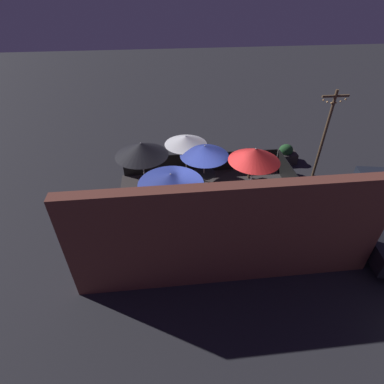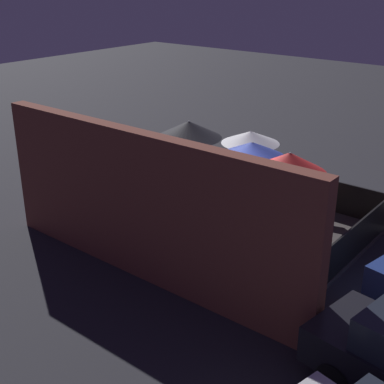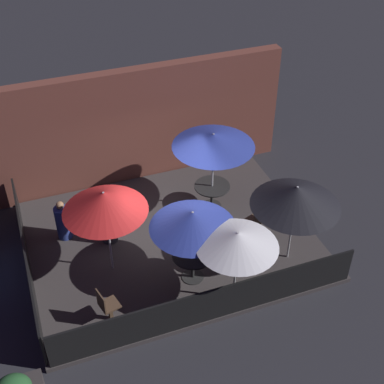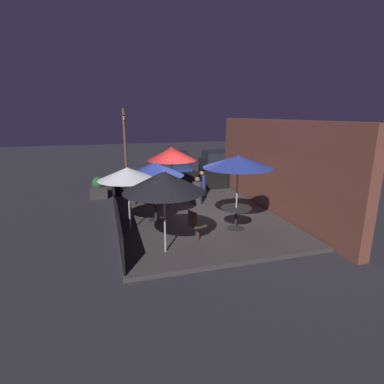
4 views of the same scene
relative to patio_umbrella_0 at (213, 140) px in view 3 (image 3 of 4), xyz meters
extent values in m
plane|color=#26262B|center=(-1.51, -0.86, -2.30)|extent=(60.00, 60.00, 0.00)
cube|color=#383333|center=(-1.51, -0.86, -2.24)|extent=(7.27, 5.74, 0.12)
cube|color=brown|center=(-1.51, 2.24, -0.54)|extent=(8.87, 0.36, 3.53)
cube|color=black|center=(-1.51, -3.68, -1.71)|extent=(7.07, 0.05, 0.95)
cube|color=black|center=(-5.11, -0.86, -1.71)|extent=(0.05, 5.54, 0.95)
cylinder|color=#B2B2B7|center=(0.00, 0.00, -1.00)|extent=(0.05, 0.05, 2.37)
cone|color=#283893|center=(0.00, 0.00, 0.00)|extent=(2.17, 2.17, 0.37)
cylinder|color=#B2B2B7|center=(-1.44, -2.36, -1.16)|extent=(0.05, 0.05, 2.05)
cone|color=#283893|center=(-1.44, -2.36, -0.35)|extent=(1.97, 1.97, 0.44)
cylinder|color=#B2B2B7|center=(-3.18, -1.38, -1.01)|extent=(0.05, 0.05, 2.35)
cone|color=red|center=(-3.18, -1.38, -0.09)|extent=(1.95, 1.95, 0.52)
cylinder|color=#B2B2B7|center=(1.04, -2.53, -1.08)|extent=(0.05, 0.05, 2.21)
cone|color=black|center=(1.04, -2.53, -0.24)|extent=(2.12, 2.12, 0.54)
cylinder|color=#B2B2B7|center=(-0.79, -3.30, -1.16)|extent=(0.05, 0.05, 2.04)
cone|color=silver|center=(-0.79, -3.30, -0.33)|extent=(1.80, 1.80, 0.38)
cylinder|color=black|center=(0.00, 0.00, -2.17)|extent=(0.54, 0.54, 0.02)
cylinder|color=black|center=(0.00, 0.00, -1.84)|extent=(0.08, 0.08, 0.68)
cylinder|color=black|center=(0.00, 0.00, -1.49)|extent=(0.98, 0.98, 0.04)
cylinder|color=black|center=(-1.44, -2.36, -2.17)|extent=(0.53, 0.53, 0.02)
cylinder|color=black|center=(-1.44, -2.36, -1.82)|extent=(0.08, 0.08, 0.73)
cylinder|color=black|center=(-1.44, -2.36, -1.44)|extent=(0.97, 0.97, 0.04)
cube|color=#4C3828|center=(-3.58, -2.90, -1.96)|extent=(0.10, 0.10, 0.45)
cube|color=#4C3828|center=(-3.58, -2.90, -1.72)|extent=(0.49, 0.49, 0.04)
cube|color=#4C3828|center=(-3.76, -2.95, -1.48)|extent=(0.13, 0.39, 0.44)
cube|color=#4C3828|center=(0.56, -1.48, -1.96)|extent=(0.10, 0.10, 0.45)
cube|color=#4C3828|center=(0.56, -1.48, -1.71)|extent=(0.52, 0.52, 0.04)
cube|color=#4C3828|center=(0.62, -1.64, -1.47)|extent=(0.38, 0.17, 0.44)
cylinder|color=navy|center=(-4.07, 0.17, -1.71)|extent=(0.46, 0.46, 0.95)
sphere|color=#9E704C|center=(-4.07, 0.17, -1.13)|extent=(0.20, 0.20, 0.20)
cylinder|color=#333338|center=(-3.00, -0.37, -1.72)|extent=(0.57, 0.57, 0.92)
sphere|color=brown|center=(-3.00, -0.37, -1.16)|extent=(0.22, 0.22, 0.22)
camera|label=1|loc=(0.16, 7.98, 5.45)|focal=28.00mm
camera|label=2|loc=(-9.25, 10.09, 4.40)|focal=50.00mm
camera|label=3|loc=(-4.55, -10.71, 7.38)|focal=50.00mm
camera|label=4|loc=(8.35, -3.93, 1.42)|focal=28.00mm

